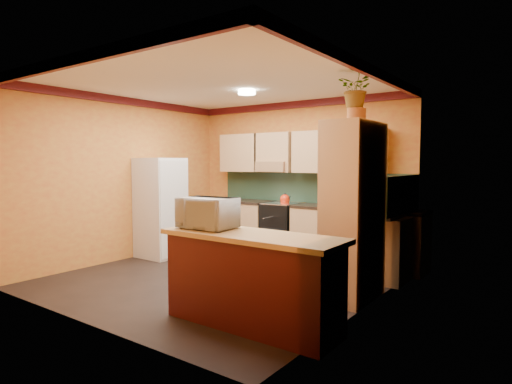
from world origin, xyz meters
The scene contains 15 objects.
room_shell centered at (0.02, 0.28, 2.09)m, with size 4.24×4.24×2.72m.
base_cabinets_back centered at (0.48, 1.80, 0.44)m, with size 3.65×0.60×0.88m, color tan.
countertop_back centered at (0.48, 1.80, 0.90)m, with size 3.65×0.62×0.04m, color black.
stove centered at (-0.14, 1.80, 0.46)m, with size 0.58×0.58×0.91m, color black.
kettle centered at (-0.04, 1.75, 1.00)m, with size 0.17×0.17×0.18m, color red, non-canonical shape.
sink centered at (1.26, 1.80, 0.94)m, with size 0.48×0.40×0.03m, color silver.
base_cabinets_right centered at (1.80, 1.21, 0.44)m, with size 0.60×0.80×0.88m, color tan.
countertop_right centered at (1.80, 1.21, 0.90)m, with size 0.62×0.80×0.04m, color black.
fridge centered at (-1.75, 0.45, 0.85)m, with size 0.68×0.66×1.70m, color silver.
pantry centered at (1.85, 0.24, 1.05)m, with size 0.48×0.90×2.10m, color tan.
fern_pot centered at (1.85, 0.29, 2.18)m, with size 0.22×0.22×0.16m, color #9A5425.
fern centered at (1.85, 0.29, 2.49)m, with size 0.41×0.35×0.45m, color tan.
breakfast_bar centered at (1.39, -1.17, 0.44)m, with size 1.80×0.55×0.88m, color #481012.
bar_top centered at (1.39, -1.17, 0.91)m, with size 1.90×0.65×0.05m, color tan.
microwave centered at (0.81, -1.17, 1.09)m, with size 0.59×0.40×0.32m, color silver.
Camera 1 is at (3.86, -4.51, 1.63)m, focal length 30.00 mm.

